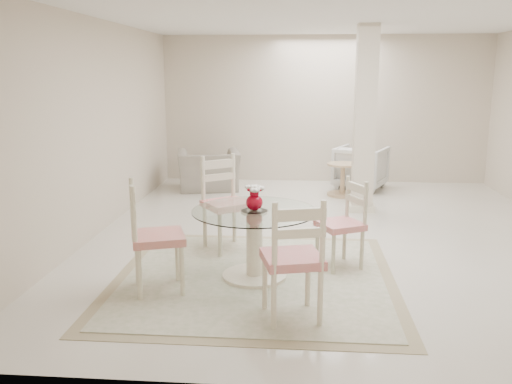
# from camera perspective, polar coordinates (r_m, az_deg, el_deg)

# --- Properties ---
(ground) EXTENTS (7.00, 7.00, 0.00)m
(ground) POSITION_cam_1_polar(r_m,az_deg,el_deg) (7.03, 8.02, -4.44)
(ground) COLOR silver
(ground) RESTS_ON ground
(room_shell) EXTENTS (6.02, 7.02, 2.71)m
(room_shell) POSITION_cam_1_polar(r_m,az_deg,el_deg) (6.73, 8.50, 10.85)
(room_shell) COLOR beige
(room_shell) RESTS_ON ground
(column) EXTENTS (0.30, 0.30, 2.70)m
(column) POSITION_cam_1_polar(r_m,az_deg,el_deg) (8.10, 11.37, 7.43)
(column) COLOR beige
(column) RESTS_ON ground
(area_rug) EXTENTS (2.81, 2.81, 0.02)m
(area_rug) POSITION_cam_1_polar(r_m,az_deg,el_deg) (5.53, -0.17, -9.01)
(area_rug) COLOR tan
(area_rug) RESTS_ON ground
(dining_table) EXTENTS (1.23, 1.23, 0.71)m
(dining_table) POSITION_cam_1_polar(r_m,az_deg,el_deg) (5.41, -0.18, -5.52)
(dining_table) COLOR #F9F1CD
(dining_table) RESTS_ON ground
(red_vase) EXTENTS (0.19, 0.18, 0.25)m
(red_vase) POSITION_cam_1_polar(r_m,az_deg,el_deg) (5.28, -0.17, -0.62)
(red_vase) COLOR #A9051A
(red_vase) RESTS_ON dining_table
(dining_chair_east) EXTENTS (0.56, 0.56, 1.04)m
(dining_chair_east) POSITION_cam_1_polar(r_m,az_deg,el_deg) (5.76, 9.43, -2.62)
(dining_chair_east) COLOR beige
(dining_chair_east) RESTS_ON ground
(dining_chair_north) EXTENTS (0.67, 0.67, 1.20)m
(dining_chair_north) POSITION_cam_1_polar(r_m,az_deg,el_deg) (6.28, -3.39, -0.41)
(dining_chair_north) COLOR beige
(dining_chair_north) RESTS_ON ground
(dining_chair_west) EXTENTS (0.60, 0.60, 1.18)m
(dining_chair_west) POSITION_cam_1_polar(r_m,az_deg,el_deg) (5.11, -11.16, -3.82)
(dining_chair_west) COLOR #F1EAC6
(dining_chair_west) RESTS_ON ground
(dining_chair_south) EXTENTS (0.57, 0.57, 1.18)m
(dining_chair_south) POSITION_cam_1_polar(r_m,az_deg,el_deg) (4.42, 4.07, -6.24)
(dining_chair_south) COLOR #F3E8C8
(dining_chair_south) RESTS_ON ground
(recliner_taupe) EXTENTS (1.23, 1.13, 0.69)m
(recliner_taupe) POSITION_cam_1_polar(r_m,az_deg,el_deg) (9.56, -5.01, 2.30)
(recliner_taupe) COLOR gray
(recliner_taupe) RESTS_ON ground
(armchair_white) EXTENTS (1.08, 1.09, 0.76)m
(armchair_white) POSITION_cam_1_polar(r_m,az_deg,el_deg) (9.79, 10.99, 2.56)
(armchair_white) COLOR silver
(armchair_white) RESTS_ON ground
(side_table) EXTENTS (0.53, 0.53, 0.55)m
(side_table) POSITION_cam_1_polar(r_m,az_deg,el_deg) (9.18, 9.09, 1.18)
(side_table) COLOR #D5AD83
(side_table) RESTS_ON ground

